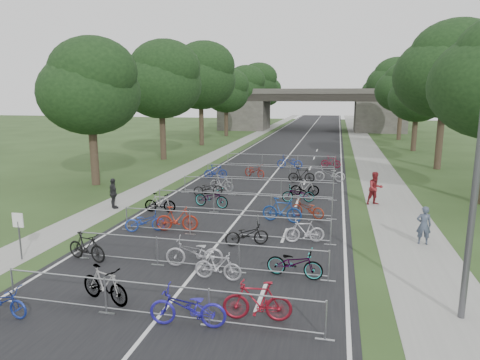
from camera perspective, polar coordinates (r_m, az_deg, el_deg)
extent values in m
plane|color=#293F1B|center=(12.73, -11.05, -17.82)|extent=(200.00, 200.00, 0.00)
cube|color=black|center=(60.60, 8.30, 5.43)|extent=(11.00, 140.00, 0.01)
cube|color=gray|center=(60.51, 15.90, 5.11)|extent=(3.00, 140.00, 0.01)
cube|color=gray|center=(61.64, 1.31, 5.65)|extent=(2.00, 140.00, 0.01)
cube|color=silver|center=(60.60, 8.30, 5.43)|extent=(0.12, 140.00, 0.00)
cube|color=#3F3B38|center=(76.92, 0.61, 8.65)|extent=(8.00, 8.00, 5.00)
cube|color=#3F3B38|center=(75.51, 18.11, 8.05)|extent=(8.00, 8.00, 5.00)
cube|color=black|center=(75.25, 9.36, 10.81)|extent=(30.00, 8.00, 1.20)
cube|color=#3F3B38|center=(71.46, 9.19, 11.59)|extent=(30.00, 0.40, 0.90)
cube|color=#3F3B38|center=(79.05, 9.56, 11.55)|extent=(30.00, 0.40, 0.90)
cylinder|color=#4C4C51|center=(12.82, 28.99, 0.23)|extent=(0.18, 0.18, 8.00)
cylinder|color=#4C4C51|center=(18.24, -27.28, -7.20)|extent=(0.06, 0.06, 1.50)
cube|color=white|center=(18.02, -27.51, -4.78)|extent=(0.45, 0.04, 0.55)
cylinder|color=#33261C|center=(30.98, -18.88, 3.23)|extent=(0.56, 0.56, 4.20)
ellipsoid|color=black|center=(30.71, -19.38, 10.85)|extent=(6.72, 6.72, 5.51)
sphere|color=black|center=(30.00, -19.07, 13.45)|extent=(5.38, 5.38, 5.38)
sphere|color=black|center=(31.41, -19.58, 9.30)|extent=(4.37, 4.37, 4.37)
cylinder|color=#33261C|center=(41.57, -10.25, 5.96)|extent=(0.56, 0.56, 4.72)
ellipsoid|color=black|center=(41.40, -10.48, 12.35)|extent=(7.56, 7.56, 6.20)
sphere|color=black|center=(40.77, -10.04, 14.51)|extent=(6.05, 6.05, 6.05)
sphere|color=black|center=(42.05, -10.80, 11.03)|extent=(4.91, 4.91, 4.91)
cylinder|color=#33261C|center=(39.17, 25.07, 5.03)|extent=(0.56, 0.56, 5.11)
ellipsoid|color=black|center=(39.03, 25.70, 12.34)|extent=(8.18, 8.18, 6.70)
sphere|color=black|center=(38.77, 26.97, 14.68)|extent=(6.54, 6.54, 6.54)
sphere|color=black|center=(39.40, 24.69, 10.92)|extent=(5.31, 5.31, 5.31)
cylinder|color=#33261C|center=(52.77, -5.17, 7.49)|extent=(0.56, 0.56, 5.25)
ellipsoid|color=black|center=(52.68, -5.27, 13.08)|extent=(8.40, 8.40, 6.89)
sphere|color=black|center=(52.10, -4.83, 14.96)|extent=(6.72, 6.72, 6.72)
sphere|color=black|center=(53.28, -5.60, 11.93)|extent=(5.46, 5.46, 5.46)
cylinder|color=#33261C|center=(50.97, 22.23, 5.77)|extent=(0.56, 0.56, 3.85)
ellipsoid|color=black|center=(50.80, 22.55, 10.01)|extent=(6.16, 6.16, 5.05)
sphere|color=black|center=(50.41, 23.44, 11.34)|extent=(4.93, 4.93, 4.93)
sphere|color=black|center=(51.22, 21.84, 9.20)|extent=(4.00, 4.00, 4.00)
cylinder|color=#33261C|center=(64.31, -1.85, 7.76)|extent=(0.56, 0.56, 4.20)
ellipsoid|color=black|center=(64.18, -1.88, 11.42)|extent=(6.72, 6.72, 5.51)
sphere|color=black|center=(63.56, -1.47, 12.64)|extent=(5.38, 5.38, 5.38)
sphere|color=black|center=(64.79, -2.20, 10.68)|extent=(4.37, 4.37, 4.37)
cylinder|color=#33261C|center=(62.79, 20.51, 7.09)|extent=(0.56, 0.56, 4.48)
ellipsoid|color=black|center=(62.67, 20.80, 11.09)|extent=(7.17, 7.17, 5.88)
sphere|color=black|center=(62.28, 21.51, 12.36)|extent=(5.73, 5.73, 5.73)
sphere|color=black|center=(63.10, 20.22, 10.31)|extent=(4.66, 4.66, 4.66)
cylinder|color=#33261C|center=(75.95, 0.45, 8.51)|extent=(0.56, 0.56, 4.72)
ellipsoid|color=black|center=(75.86, 0.45, 12.01)|extent=(7.56, 7.56, 6.20)
sphere|color=black|center=(75.27, 0.83, 13.17)|extent=(6.05, 6.05, 6.05)
sphere|color=black|center=(76.45, 0.16, 11.30)|extent=(4.91, 4.91, 4.91)
cylinder|color=#33261C|center=(74.66, 19.34, 7.98)|extent=(0.56, 0.56, 5.11)
ellipsoid|color=black|center=(74.59, 19.59, 11.82)|extent=(8.18, 8.18, 6.70)
sphere|color=black|center=(74.21, 20.20, 13.05)|extent=(6.54, 6.54, 6.54)
sphere|color=black|center=(75.02, 19.11, 11.06)|extent=(5.31, 5.31, 5.31)
cylinder|color=#33261C|center=(87.68, 2.14, 9.06)|extent=(0.56, 0.56, 5.25)
ellipsoid|color=black|center=(87.63, 2.17, 12.43)|extent=(8.40, 8.40, 6.89)
sphere|color=black|center=(87.07, 2.51, 13.54)|extent=(6.72, 6.72, 6.72)
sphere|color=black|center=(88.20, 1.90, 11.74)|extent=(5.46, 5.46, 5.46)
cylinder|color=#33261C|center=(86.61, 18.44, 8.00)|extent=(0.56, 0.56, 3.85)
ellipsoid|color=black|center=(86.51, 18.60, 10.49)|extent=(6.16, 6.16, 5.05)
sphere|color=black|center=(86.08, 19.09, 11.28)|extent=(4.93, 4.93, 4.93)
sphere|color=black|center=(86.97, 18.20, 10.01)|extent=(4.00, 4.00, 4.00)
cylinder|color=#33261C|center=(99.51, 3.43, 9.02)|extent=(0.56, 0.56, 4.20)
ellipsoid|color=black|center=(99.43, 3.46, 11.39)|extent=(6.72, 6.72, 5.51)
sphere|color=black|center=(98.85, 3.77, 12.17)|extent=(5.38, 5.38, 5.38)
sphere|color=black|center=(100.01, 3.21, 10.92)|extent=(4.37, 4.37, 4.37)
cylinder|color=#33261C|center=(98.54, 17.80, 8.57)|extent=(0.56, 0.56, 4.48)
ellipsoid|color=black|center=(98.46, 17.95, 11.12)|extent=(7.17, 7.17, 5.88)
sphere|color=black|center=(98.03, 18.39, 11.93)|extent=(5.73, 5.73, 5.73)
sphere|color=black|center=(98.92, 17.60, 10.62)|extent=(4.66, 4.66, 4.66)
cylinder|color=#94979C|center=(12.25, -11.24, -13.52)|extent=(9.20, 0.04, 0.04)
cylinder|color=#94979C|center=(12.64, -11.08, -17.10)|extent=(9.20, 0.04, 0.04)
cylinder|color=#94979C|center=(14.82, -28.05, -12.29)|extent=(0.05, 0.05, 1.10)
cube|color=#94979C|center=(15.03, -27.86, -14.17)|extent=(0.50, 0.08, 0.03)
cylinder|color=#94979C|center=(13.12, -17.49, -14.51)|extent=(0.05, 0.05, 1.10)
cube|color=#94979C|center=(13.36, -17.35, -16.58)|extent=(0.50, 0.08, 0.03)
cylinder|color=#94979C|center=(11.98, -4.13, -16.59)|extent=(0.05, 0.05, 1.10)
cube|color=#94979C|center=(12.24, -4.09, -18.81)|extent=(0.50, 0.08, 0.03)
cylinder|color=#94979C|center=(11.56, 11.34, -17.91)|extent=(0.05, 0.05, 1.10)
cube|color=#94979C|center=(11.83, 11.24, -20.17)|extent=(0.50, 0.08, 0.03)
cylinder|color=#94979C|center=(15.36, -5.77, -8.13)|extent=(9.20, 0.04, 0.04)
cylinder|color=#94979C|center=(15.67, -5.70, -11.13)|extent=(9.20, 0.04, 0.04)
cylinder|color=#94979C|center=(17.47, -20.35, -8.10)|extent=(0.05, 0.05, 1.10)
cube|color=#94979C|center=(17.65, -20.22, -9.74)|extent=(0.50, 0.08, 0.03)
cylinder|color=#94979C|center=(16.06, -11.00, -9.30)|extent=(0.05, 0.05, 1.10)
cube|color=#94979C|center=(16.25, -10.93, -11.06)|extent=(0.50, 0.08, 0.03)
cylinder|color=#94979C|center=(15.14, -0.12, -10.38)|extent=(0.05, 0.05, 1.10)
cube|color=#94979C|center=(15.35, -0.12, -12.24)|extent=(0.50, 0.08, 0.03)
cylinder|color=#94979C|center=(14.81, 11.75, -11.14)|extent=(0.05, 0.05, 1.10)
cube|color=#94979C|center=(15.02, 11.66, -13.03)|extent=(0.50, 0.08, 0.03)
cylinder|color=#94979C|center=(18.64, -2.26, -4.55)|extent=(9.20, 0.04, 0.04)
cylinder|color=#94979C|center=(18.90, -2.24, -7.09)|extent=(9.20, 0.04, 0.04)
cylinder|color=#94979C|center=(20.42, -14.87, -4.97)|extent=(0.05, 0.05, 1.10)
cube|color=#94979C|center=(20.57, -14.79, -6.40)|extent=(0.50, 0.08, 0.03)
cylinder|color=#94979C|center=(19.22, -6.69, -5.68)|extent=(0.05, 0.05, 1.10)
cube|color=#94979C|center=(19.39, -6.65, -7.19)|extent=(0.50, 0.08, 0.03)
cylinder|color=#94979C|center=(18.46, 2.38, -6.33)|extent=(0.05, 0.05, 1.10)
cube|color=#94979C|center=(18.63, 2.37, -7.90)|extent=(0.50, 0.08, 0.03)
cylinder|color=#94979C|center=(18.20, 11.99, -6.85)|extent=(0.05, 0.05, 1.10)
cube|color=#94979C|center=(18.37, 11.92, -8.43)|extent=(0.50, 0.08, 0.03)
cylinder|color=#94979C|center=(22.21, 0.27, -1.93)|extent=(9.20, 0.04, 0.04)
cylinder|color=#94979C|center=(22.43, 0.27, -4.09)|extent=(9.20, 0.04, 0.04)
cylinder|color=#94979C|center=(23.73, -10.65, -2.50)|extent=(0.05, 0.05, 1.10)
cube|color=#94979C|center=(23.86, -10.60, -3.75)|extent=(0.50, 0.08, 0.03)
cylinder|color=#94979C|center=(22.70, -3.51, -2.95)|extent=(0.05, 0.05, 1.10)
cube|color=#94979C|center=(22.84, -3.50, -4.25)|extent=(0.50, 0.08, 0.03)
cylinder|color=#94979C|center=(22.07, 4.17, -3.39)|extent=(0.05, 0.05, 1.10)
cube|color=#94979C|center=(22.21, 4.15, -4.72)|extent=(0.50, 0.08, 0.03)
cylinder|color=#94979C|center=(21.84, 12.16, -3.77)|extent=(0.05, 0.05, 1.10)
cube|color=#94979C|center=(21.98, 12.11, -5.12)|extent=(0.50, 0.08, 0.03)
cylinder|color=#94979C|center=(26.04, 2.17, 0.05)|extent=(9.20, 0.04, 0.04)
cylinder|color=#94979C|center=(26.23, 2.16, -1.81)|extent=(9.20, 0.04, 0.04)
cylinder|color=#94979C|center=(27.35, -7.35, -0.56)|extent=(0.05, 0.05, 1.10)
cube|color=#94979C|center=(27.46, -7.32, -1.65)|extent=(0.50, 0.08, 0.03)
cylinder|color=#94979C|center=(26.46, -1.10, -0.87)|extent=(0.05, 0.05, 1.10)
cube|color=#94979C|center=(26.58, -1.09, -1.99)|extent=(0.50, 0.08, 0.03)
cylinder|color=#94979C|center=(25.92, 5.50, -1.18)|extent=(0.05, 0.05, 1.10)
cube|color=#94979C|center=(26.04, 5.48, -2.33)|extent=(0.50, 0.08, 0.03)
cylinder|color=#94979C|center=(25.73, 12.29, -1.49)|extent=(0.05, 0.05, 1.10)
cube|color=#94979C|center=(25.85, 12.24, -2.64)|extent=(0.50, 0.08, 0.03)
cylinder|color=#94979C|center=(30.89, 3.88, 1.83)|extent=(9.20, 0.04, 0.04)
cylinder|color=#94979C|center=(31.05, 3.86, 0.25)|extent=(9.20, 0.04, 0.04)
cylinder|color=#94979C|center=(32.00, -4.29, 1.25)|extent=(0.05, 0.05, 1.10)
cube|color=#94979C|center=(32.10, -4.28, 0.31)|extent=(0.50, 0.08, 0.03)
cylinder|color=#94979C|center=(31.25, 1.09, 1.03)|extent=(0.05, 0.05, 1.10)
cube|color=#94979C|center=(31.35, 1.09, 0.07)|extent=(0.50, 0.08, 0.03)
cylinder|color=#94979C|center=(30.79, 6.69, 0.80)|extent=(0.05, 0.05, 1.10)
cube|color=#94979C|center=(30.89, 6.67, -0.18)|extent=(0.50, 0.08, 0.03)
cylinder|color=#94979C|center=(30.63, 12.40, 0.55)|extent=(0.05, 0.05, 1.10)
cube|color=#94979C|center=(30.73, 12.36, -0.43)|extent=(0.50, 0.08, 0.03)
cylinder|color=#94979C|center=(36.77, 5.34, 3.34)|extent=(9.20, 0.04, 0.04)
cylinder|color=#94979C|center=(36.90, 5.32, 2.00)|extent=(9.20, 0.04, 0.04)
cylinder|color=#94979C|center=(37.70, -1.63, 2.82)|extent=(0.05, 0.05, 1.10)
cube|color=#94979C|center=(37.78, -1.62, 2.01)|extent=(0.50, 0.08, 0.03)
cylinder|color=#94979C|center=(37.06, 2.97, 2.66)|extent=(0.05, 0.05, 1.10)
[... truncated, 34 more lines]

